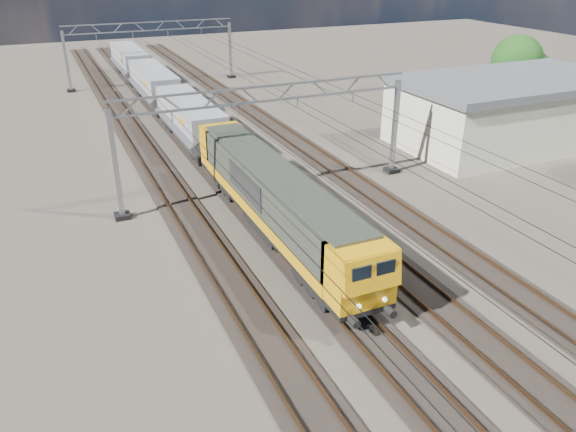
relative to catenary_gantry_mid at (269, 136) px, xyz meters
name	(u,v)px	position (x,y,z in m)	size (l,w,h in m)	color
ground	(295,217)	(0.00, -4.00, -3.91)	(160.00, 160.00, 0.00)	black
track_outer_west	(198,234)	(-6.00, -4.00, -3.83)	(2.60, 140.00, 0.30)	black
track_loco	(264,221)	(-2.00, -4.00, -3.83)	(2.60, 140.00, 0.30)	black
track_inner_east	(324,210)	(2.00, -4.00, -3.83)	(2.60, 140.00, 0.30)	black
track_outer_east	(380,199)	(6.00, -4.00, -3.83)	(2.60, 140.00, 0.30)	black
catenary_gantry_mid	(269,136)	(0.00, 0.00, 0.00)	(19.90, 0.90, 7.11)	#959CA2
catenary_gantry_far	(152,51)	(0.00, 36.00, 0.00)	(19.90, 0.90, 7.11)	#959CA2
overhead_wires	(246,93)	(0.00, 4.00, 1.84)	(12.03, 140.00, 0.53)	black
locomotive	(274,197)	(-2.00, -5.68, -1.58)	(2.76, 21.10, 3.62)	black
hopper_wagon_lead	(190,118)	(-2.00, 12.01, -1.67)	(3.38, 13.00, 3.25)	black
hopper_wagon_mid	(154,83)	(-2.00, 26.21, -1.67)	(3.38, 13.00, 3.25)	black
hopper_wagon_third	(130,60)	(-2.00, 40.41, -1.67)	(3.38, 13.00, 3.25)	black
industrial_shed	(510,110)	(22.00, 2.00, -1.18)	(18.60, 10.60, 5.40)	beige
tree_far	(521,63)	(30.32, 9.79, 0.71)	(5.34, 4.94, 7.25)	#392B1A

